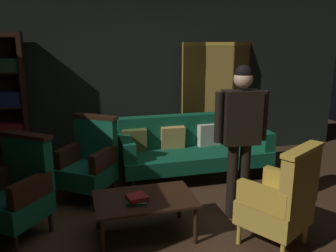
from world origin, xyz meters
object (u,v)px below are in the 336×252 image
at_px(folding_screen, 217,98).
at_px(standing_figure, 241,129).
at_px(velvet_couch, 193,146).
at_px(armchair_wing_right, 90,161).
at_px(potted_plant, 107,144).
at_px(armchair_gilt_accent, 281,200).
at_px(coffee_table, 145,202).
at_px(book_red_leather, 137,197).
at_px(armchair_wing_left, 18,190).
at_px(book_green_cloth, 137,201).

height_order(folding_screen, standing_figure, folding_screen).
height_order(velvet_couch, standing_figure, standing_figure).
distance_m(folding_screen, armchair_wing_right, 2.51).
xyz_separation_m(standing_figure, potted_plant, (-1.29, 1.60, -0.54)).
bearing_deg(armchair_wing_right, armchair_gilt_accent, -42.74).
distance_m(coffee_table, standing_figure, 1.28).
height_order(armchair_wing_right, book_red_leather, armchair_wing_right).
bearing_deg(armchair_wing_left, velvet_couch, 25.32).
relative_size(armchair_wing_right, book_green_cloth, 5.33).
relative_size(book_green_cloth, book_red_leather, 1.03).
bearing_deg(potted_plant, armchair_gilt_accent, -58.13).
bearing_deg(book_red_leather, coffee_table, 40.27).
bearing_deg(armchair_wing_right, standing_figure, -29.80).
bearing_deg(book_green_cloth, velvet_couch, 53.70).
bearing_deg(book_green_cloth, armchair_gilt_accent, -19.01).
bearing_deg(coffee_table, standing_figure, 7.29).
xyz_separation_m(armchair_gilt_accent, standing_figure, (-0.12, 0.66, 0.54)).
bearing_deg(standing_figure, coffee_table, -172.71).
bearing_deg(book_red_leather, book_green_cloth, 0.00).
distance_m(armchair_gilt_accent, armchair_wing_right, 2.30).
height_order(armchair_wing_left, standing_figure, standing_figure).
bearing_deg(armchair_wing_left, potted_plant, 53.67).
distance_m(armchair_gilt_accent, book_red_leather, 1.37).
xyz_separation_m(coffee_table, armchair_wing_left, (-1.22, 0.35, 0.12)).
relative_size(armchair_gilt_accent, armchair_wing_right, 1.00).
relative_size(armchair_wing_left, book_red_leather, 5.49).
distance_m(potted_plant, book_red_leather, 1.82).
bearing_deg(armchair_gilt_accent, armchair_wing_right, 137.26).
bearing_deg(velvet_couch, standing_figure, -85.71).
xyz_separation_m(armchair_gilt_accent, potted_plant, (-1.41, 2.26, -0.00)).
xyz_separation_m(velvet_couch, book_green_cloth, (-1.08, -1.48, -0.02)).
bearing_deg(armchair_gilt_accent, folding_screen, 80.10).
xyz_separation_m(folding_screen, velvet_couch, (-0.69, -0.80, -0.53)).
bearing_deg(armchair_gilt_accent, velvet_couch, 96.39).
height_order(armchair_gilt_accent, armchair_wing_right, same).
xyz_separation_m(armchair_wing_left, standing_figure, (2.31, -0.21, 0.54)).
xyz_separation_m(velvet_couch, coffee_table, (-0.99, -1.40, -0.08)).
xyz_separation_m(coffee_table, book_red_leather, (-0.09, -0.08, 0.10)).
height_order(potted_plant, book_red_leather, potted_plant).
xyz_separation_m(potted_plant, book_red_leather, (0.11, -1.82, -0.02)).
height_order(coffee_table, book_red_leather, book_red_leather).
bearing_deg(coffee_table, potted_plant, 96.48).
height_order(velvet_couch, book_green_cloth, velvet_couch).
distance_m(armchair_gilt_accent, book_green_cloth, 1.38).
bearing_deg(armchair_wing_left, armchair_wing_right, 42.76).
relative_size(potted_plant, book_green_cloth, 4.31).
bearing_deg(standing_figure, armchair_wing_right, 150.20).
distance_m(folding_screen, armchair_wing_left, 3.48).
height_order(folding_screen, armchair_wing_left, folding_screen).
bearing_deg(standing_figure, book_red_leather, -169.66).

